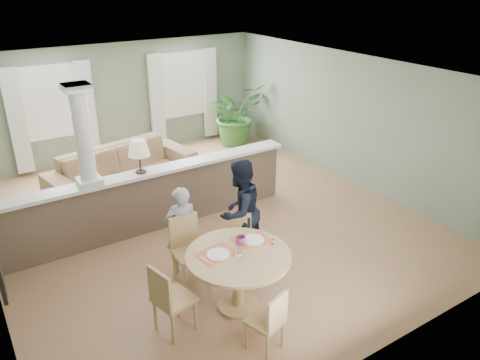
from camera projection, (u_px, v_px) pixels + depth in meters
ground at (204, 219)px, 8.61m from camera, size 8.00×8.00×0.00m
room_shell at (183, 116)px, 8.33m from camera, size 7.02×8.02×2.71m
pony_wall at (147, 193)px, 7.99m from camera, size 5.32×0.38×2.70m
sofa at (123, 170)px, 9.60m from camera, size 3.20×1.75×0.88m
houseplant at (235, 114)px, 12.07m from camera, size 1.60×1.44×1.58m
dining_table at (238, 265)px, 6.12m from camera, size 1.38×1.38×0.94m
chair_far_boy at (188, 247)px, 6.72m from camera, size 0.48×0.48×1.01m
chair_far_man at (238, 240)px, 7.00m from camera, size 0.56×0.56×0.90m
chair_near at (270, 320)px, 5.46m from camera, size 0.48×0.48×0.84m
chair_side at (169, 298)px, 5.71m from camera, size 0.53×0.53×0.98m
child_person at (182, 230)px, 6.88m from camera, size 0.55×0.41×1.39m
man_person at (240, 211)px, 7.14m from camera, size 0.96×0.85×1.65m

